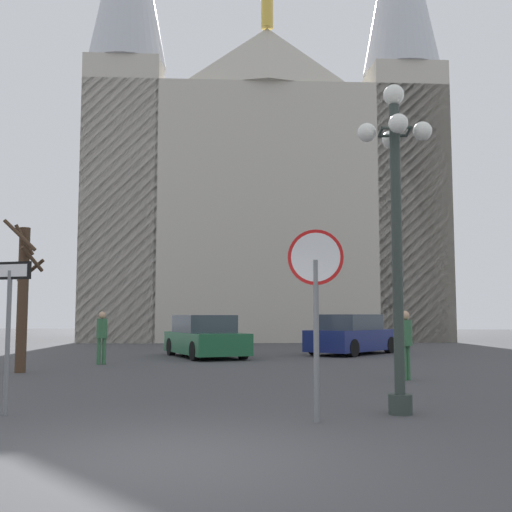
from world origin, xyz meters
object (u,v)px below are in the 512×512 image
object	(u,v)px
cathedral	(262,198)
parked_car_near_navy	(352,336)
pedestrian_walking	(102,333)
one_way_arrow_sign	(9,314)
stop_sign	(316,286)
parked_car_far_green	(205,337)
street_lamp	(396,211)
bare_tree	(23,294)
pedestrian_standing	(405,338)

from	to	relation	value
cathedral	parked_car_near_navy	bearing A→B (deg)	-72.85
parked_car_near_navy	pedestrian_walking	world-z (taller)	pedestrian_walking
pedestrian_walking	cathedral	bearing A→B (deg)	80.75
one_way_arrow_sign	stop_sign	bearing A→B (deg)	-2.24
one_way_arrow_sign	parked_car_far_green	distance (m)	13.05
one_way_arrow_sign	street_lamp	xyz separation A→B (m)	(5.88, 0.65, 1.59)
bare_tree	pedestrian_walking	world-z (taller)	bare_tree
pedestrian_standing	parked_car_far_green	bearing A→B (deg)	128.86
cathedral	bare_tree	bearing A→B (deg)	-101.05
bare_tree	pedestrian_walking	bearing A→B (deg)	66.52
cathedral	bare_tree	size ratio (longest dim) A/B	7.28
cathedral	stop_sign	world-z (taller)	cathedral
stop_sign	pedestrian_standing	bearing A→B (deg)	70.20
cathedral	bare_tree	world-z (taller)	cathedral
stop_sign	parked_car_far_green	distance (m)	13.77
cathedral	street_lamp	world-z (taller)	cathedral
bare_tree	parked_car_near_navy	world-z (taller)	bare_tree
bare_tree	parked_car_near_navy	size ratio (longest dim) A/B	0.88
parked_car_far_green	one_way_arrow_sign	bearing A→B (deg)	-93.52
parked_car_near_navy	parked_car_far_green	distance (m)	5.72
one_way_arrow_sign	street_lamp	size ratio (longest dim) A/B	0.45
parked_car_far_green	bare_tree	bearing A→B (deg)	-121.01
stop_sign	pedestrian_walking	size ratio (longest dim) A/B	1.70
stop_sign	parked_car_near_navy	xyz separation A→B (m)	(1.50, 15.28, -1.20)
stop_sign	one_way_arrow_sign	distance (m)	4.64
one_way_arrow_sign	bare_tree	xyz separation A→B (m)	(-2.98, 6.71, 0.53)
bare_tree	parked_car_far_green	distance (m)	7.46
cathedral	street_lamp	bearing A→B (deg)	-81.58
street_lamp	parked_car_near_navy	world-z (taller)	street_lamp
cathedral	pedestrian_standing	size ratio (longest dim) A/B	18.17
bare_tree	pedestrian_standing	size ratio (longest dim) A/B	2.50
street_lamp	stop_sign	bearing A→B (deg)	-146.70
pedestrian_walking	bare_tree	bearing A→B (deg)	-113.48
cathedral	parked_car_far_green	size ratio (longest dim) A/B	6.14
parked_car_near_navy	parked_car_far_green	bearing A→B (deg)	-158.45
street_lamp	parked_car_far_green	distance (m)	13.57
one_way_arrow_sign	parked_car_far_green	xyz separation A→B (m)	(0.80, 13.00, -0.81)
parked_car_near_navy	pedestrian_walking	size ratio (longest dim) A/B	2.84
bare_tree	pedestrian_walking	xyz separation A→B (m)	(1.20, 2.77, -1.08)
parked_car_far_green	pedestrian_walking	size ratio (longest dim) A/B	2.95
street_lamp	pedestrian_standing	bearing A→B (deg)	80.50
bare_tree	stop_sign	bearing A→B (deg)	-42.20
parked_car_far_green	stop_sign	bearing A→B (deg)	-73.85
pedestrian_standing	pedestrian_walking	bearing A→B (deg)	155.74
stop_sign	parked_car_far_green	size ratio (longest dim) A/B	0.58
bare_tree	pedestrian_standing	bearing A→B (deg)	-6.20
bare_tree	pedestrian_walking	size ratio (longest dim) A/B	2.49
street_lamp	parked_car_far_green	world-z (taller)	street_lamp
bare_tree	pedestrian_standing	distance (m)	9.82
cathedral	street_lamp	size ratio (longest dim) A/B	5.63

